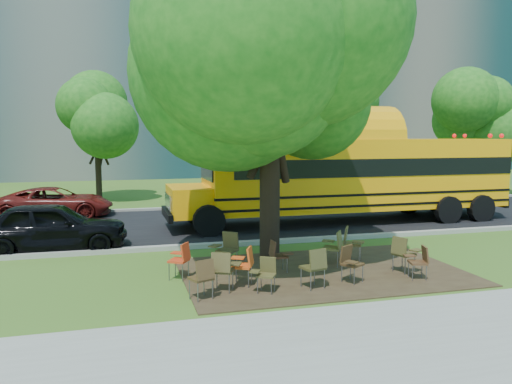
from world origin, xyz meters
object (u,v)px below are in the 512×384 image
object	(u,v)px
chair_0	(203,274)
chair_6	(420,259)
chair_5	(350,260)
chair_8	(181,257)
main_tree	(270,71)
chair_4	(315,264)
bg_car_red	(55,202)
chair_7	(404,251)
chair_11	(334,245)
chair_2	(245,262)
black_car	(51,226)
chair_3	(266,271)
chair_1	(224,267)
chair_12	(351,241)
chair_9	(227,246)
chair_10	(277,253)
school_bus	(355,174)

from	to	relation	value
chair_0	chair_6	distance (m)	5.23
chair_5	chair_8	world-z (taller)	chair_8
main_tree	chair_0	bearing A→B (deg)	-127.68
chair_4	chair_8	xyz separation A→B (m)	(-2.80, 1.62, -0.04)
bg_car_red	chair_5	bearing A→B (deg)	-143.07
chair_7	chair_11	bearing A→B (deg)	-148.79
chair_2	chair_4	bearing A→B (deg)	-89.11
black_car	chair_11	bearing A→B (deg)	-116.81
chair_2	chair_3	world-z (taller)	chair_2
chair_6	chair_3	bearing A→B (deg)	105.57
chair_3	chair_5	bearing A→B (deg)	-144.26
chair_6	chair_1	bearing A→B (deg)	102.63
chair_0	chair_5	distance (m)	3.51
chair_7	chair_12	size ratio (longest dim) A/B	0.97
chair_4	black_car	size ratio (longest dim) A/B	0.22
chair_0	chair_4	xyz separation A→B (m)	(2.54, 0.07, 0.04)
chair_4	chair_8	size ratio (longest dim) A/B	1.07
chair_4	bg_car_red	world-z (taller)	bg_car_red
chair_7	black_car	size ratio (longest dim) A/B	0.22
chair_11	black_car	size ratio (longest dim) A/B	0.22
chair_9	bg_car_red	size ratio (longest dim) A/B	0.21
chair_2	chair_12	world-z (taller)	chair_12
chair_2	chair_10	bearing A→B (deg)	-26.34
chair_0	chair_11	world-z (taller)	chair_11
chair_6	chair_12	world-z (taller)	chair_12
chair_3	black_car	world-z (taller)	black_car
chair_8	chair_10	size ratio (longest dim) A/B	1.07
chair_4	chair_12	size ratio (longest dim) A/B	0.98
main_tree	chair_10	xyz separation A→B (m)	(-0.26, -1.52, -4.65)
chair_12	chair_6	bearing A→B (deg)	55.23
chair_2	chair_3	distance (m)	0.68
chair_8	bg_car_red	xyz separation A→B (m)	(-4.03, 10.49, 0.10)
chair_10	chair_1	bearing A→B (deg)	-54.34
main_tree	bg_car_red	size ratio (longest dim) A/B	1.89
main_tree	chair_11	bearing A→B (deg)	-43.57
chair_1	black_car	xyz separation A→B (m)	(-4.15, 5.29, 0.17)
school_bus	chair_11	world-z (taller)	school_bus
chair_9	chair_12	xyz separation A→B (m)	(3.38, -0.24, 0.01)
chair_5	black_car	size ratio (longest dim) A/B	0.20
chair_8	chair_4	bearing A→B (deg)	-89.01
chair_9	chair_12	size ratio (longest dim) A/B	0.99
chair_11	bg_car_red	xyz separation A→B (m)	(-8.05, 10.40, 0.05)
main_tree	chair_7	xyz separation A→B (m)	(2.76, -2.39, -4.58)
school_bus	chair_7	distance (m)	7.63
chair_12	black_car	xyz separation A→B (m)	(-8.02, 3.60, 0.14)
school_bus	chair_9	xyz separation A→B (m)	(-6.37, -5.56, -1.32)
chair_0	black_car	world-z (taller)	black_car
chair_2	chair_3	xyz separation A→B (m)	(0.33, -0.59, -0.08)
main_tree	black_car	distance (m)	7.91
chair_12	chair_11	bearing A→B (deg)	-32.81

